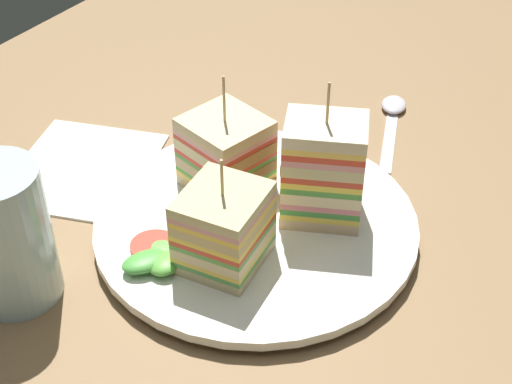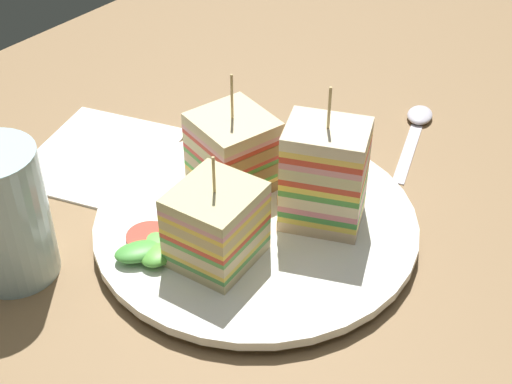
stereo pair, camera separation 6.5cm
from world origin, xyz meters
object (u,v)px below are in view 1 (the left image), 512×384
object	(u,v)px
sandwich_wedge_0	(226,153)
sandwich_wedge_1	(224,228)
spoon	(393,114)
sandwich_wedge_2	(323,170)
drinking_glass	(8,245)
napkin	(83,167)
plate	(256,224)

from	to	relation	value
sandwich_wedge_0	sandwich_wedge_1	xyz separation A→B (cm)	(-8.55, -5.49, -0.10)
sandwich_wedge_1	spoon	xyz separation A→B (cm)	(29.80, -1.95, -4.54)
sandwich_wedge_2	drinking_glass	size ratio (longest dim) A/B	1.11
sandwich_wedge_2	spoon	xyz separation A→B (cm)	(20.46, 1.95, -5.91)
sandwich_wedge_0	napkin	size ratio (longest dim) A/B	0.76
sandwich_wedge_0	spoon	size ratio (longest dim) A/B	0.81
sandwich_wedge_2	sandwich_wedge_0	bearing A→B (deg)	-19.21
plate	spoon	xyz separation A→B (cm)	(24.10, -2.48, -0.54)
spoon	drinking_glass	size ratio (longest dim) A/B	1.17
sandwich_wedge_1	drinking_glass	size ratio (longest dim) A/B	0.84
sandwich_wedge_2	spoon	world-z (taller)	sandwich_wedge_2
napkin	spoon	bearing A→B (deg)	-41.20
plate	sandwich_wedge_2	bearing A→B (deg)	-50.64
sandwich_wedge_0	spoon	xyz separation A→B (cm)	(21.25, -7.44, -4.64)
spoon	sandwich_wedge_0	bearing A→B (deg)	140.68
sandwich_wedge_2	drinking_glass	world-z (taller)	sandwich_wedge_2
sandwich_wedge_0	napkin	xyz separation A→B (cm)	(-3.90, 14.58, -4.80)
plate	sandwich_wedge_0	xyz separation A→B (cm)	(2.85, 4.96, 4.10)
plate	spoon	size ratio (longest dim) A/B	2.03
sandwich_wedge_2	drinking_glass	bearing A→B (deg)	25.70
plate	napkin	distance (cm)	19.58
sandwich_wedge_1	sandwich_wedge_2	xyz separation A→B (cm)	(9.33, -3.90, 1.37)
napkin	drinking_glass	bearing A→B (deg)	-155.31
sandwich_wedge_0	sandwich_wedge_1	bearing A→B (deg)	-42.69
sandwich_wedge_0	drinking_glass	bearing A→B (deg)	-96.89
plate	sandwich_wedge_0	size ratio (longest dim) A/B	2.50
spoon	napkin	size ratio (longest dim) A/B	0.94
sandwich_wedge_2	napkin	bearing A→B (deg)	-12.93
sandwich_wedge_0	drinking_glass	xyz separation A→B (cm)	(-19.19, 7.55, 0.01)
sandwich_wedge_0	drinking_glass	world-z (taller)	sandwich_wedge_0
spoon	drinking_glass	xyz separation A→B (cm)	(-40.44, 14.99, 4.65)
sandwich_wedge_1	spoon	distance (cm)	30.20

